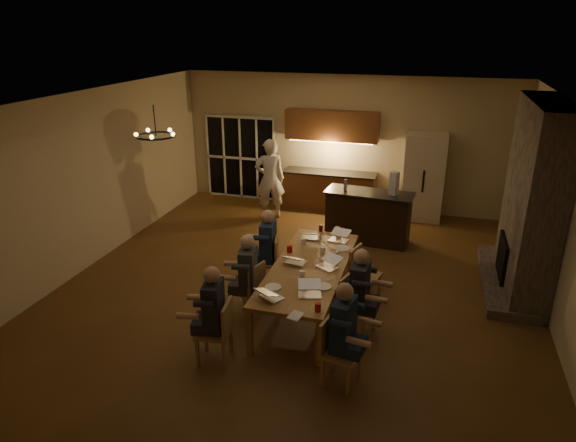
% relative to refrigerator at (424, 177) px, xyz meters
% --- Properties ---
extents(floor, '(9.00, 9.00, 0.00)m').
position_rel_refrigerator_xyz_m(floor, '(-1.90, -4.15, -1.00)').
color(floor, brown).
rests_on(floor, ground).
extents(back_wall, '(8.00, 0.04, 3.20)m').
position_rel_refrigerator_xyz_m(back_wall, '(-1.90, 0.37, 0.60)').
color(back_wall, tan).
rests_on(back_wall, ground).
extents(left_wall, '(0.04, 9.00, 3.20)m').
position_rel_refrigerator_xyz_m(left_wall, '(-5.92, -4.15, 0.60)').
color(left_wall, tan).
rests_on(left_wall, ground).
extents(right_wall, '(0.04, 9.00, 3.20)m').
position_rel_refrigerator_xyz_m(right_wall, '(2.12, -4.15, 0.60)').
color(right_wall, tan).
rests_on(right_wall, ground).
extents(ceiling, '(8.00, 9.00, 0.04)m').
position_rel_refrigerator_xyz_m(ceiling, '(-1.90, -4.15, 2.22)').
color(ceiling, white).
rests_on(ceiling, back_wall).
extents(french_doors, '(1.86, 0.08, 2.10)m').
position_rel_refrigerator_xyz_m(french_doors, '(-4.60, 0.32, 0.05)').
color(french_doors, black).
rests_on(french_doors, ground).
extents(fireplace, '(0.58, 2.50, 3.20)m').
position_rel_refrigerator_xyz_m(fireplace, '(1.80, -2.95, 0.60)').
color(fireplace, '#675C51').
rests_on(fireplace, ground).
extents(kitchenette, '(2.24, 0.68, 2.40)m').
position_rel_refrigerator_xyz_m(kitchenette, '(-2.20, 0.05, 0.20)').
color(kitchenette, brown).
rests_on(kitchenette, ground).
extents(refrigerator, '(0.90, 0.68, 2.00)m').
position_rel_refrigerator_xyz_m(refrigerator, '(0.00, 0.00, 0.00)').
color(refrigerator, beige).
rests_on(refrigerator, ground).
extents(dining_table, '(1.10, 2.92, 0.75)m').
position_rel_refrigerator_xyz_m(dining_table, '(-1.54, -4.69, -0.62)').
color(dining_table, tan).
rests_on(dining_table, ground).
extents(bar_island, '(1.84, 0.83, 1.08)m').
position_rel_refrigerator_xyz_m(bar_island, '(-1.02, -1.70, -0.46)').
color(bar_island, black).
rests_on(bar_island, ground).
extents(chair_left_near, '(0.49, 0.49, 0.89)m').
position_rel_refrigerator_xyz_m(chair_left_near, '(-2.44, -6.36, -0.55)').
color(chair_left_near, tan).
rests_on(chair_left_near, ground).
extents(chair_left_mid, '(0.54, 0.54, 0.89)m').
position_rel_refrigerator_xyz_m(chair_left_mid, '(-2.43, -5.13, -0.55)').
color(chair_left_mid, tan).
rests_on(chair_left_mid, ground).
extents(chair_left_far, '(0.53, 0.53, 0.89)m').
position_rel_refrigerator_xyz_m(chair_left_far, '(-2.47, -4.12, -0.55)').
color(chair_left_far, tan).
rests_on(chair_left_far, ground).
extents(chair_right_near, '(0.52, 0.52, 0.89)m').
position_rel_refrigerator_xyz_m(chair_right_near, '(-0.71, -6.35, -0.55)').
color(chair_right_near, tan).
rests_on(chair_right_near, ground).
extents(chair_right_mid, '(0.55, 0.55, 0.89)m').
position_rel_refrigerator_xyz_m(chair_right_mid, '(-0.68, -5.15, -0.55)').
color(chair_right_mid, tan).
rests_on(chair_right_mid, ground).
extents(chair_right_far, '(0.54, 0.54, 0.89)m').
position_rel_refrigerator_xyz_m(chair_right_far, '(-0.71, -4.14, -0.55)').
color(chair_right_far, tan).
rests_on(chair_right_far, ground).
extents(person_left_near, '(0.70, 0.70, 1.38)m').
position_rel_refrigerator_xyz_m(person_left_near, '(-2.45, -6.31, -0.31)').
color(person_left_near, '#24272F').
rests_on(person_left_near, ground).
extents(person_right_near, '(0.69, 0.69, 1.38)m').
position_rel_refrigerator_xyz_m(person_right_near, '(-0.71, -6.28, -0.31)').
color(person_right_near, '#1F324E').
rests_on(person_right_near, ground).
extents(person_left_mid, '(0.69, 0.69, 1.38)m').
position_rel_refrigerator_xyz_m(person_left_mid, '(-2.37, -5.19, -0.31)').
color(person_left_mid, '#33393D').
rests_on(person_left_mid, ground).
extents(person_right_mid, '(0.63, 0.63, 1.38)m').
position_rel_refrigerator_xyz_m(person_right_mid, '(-0.67, -5.23, -0.31)').
color(person_right_mid, '#24272F').
rests_on(person_right_mid, ground).
extents(person_left_far, '(0.66, 0.66, 1.38)m').
position_rel_refrigerator_xyz_m(person_left_far, '(-2.42, -4.08, -0.31)').
color(person_left_far, '#1F324E').
rests_on(person_left_far, ground).
extents(standing_person, '(0.81, 0.69, 1.88)m').
position_rel_refrigerator_xyz_m(standing_person, '(-3.41, -0.93, -0.06)').
color(standing_person, silver).
rests_on(standing_person, ground).
extents(chandelier, '(0.59, 0.59, 0.03)m').
position_rel_refrigerator_xyz_m(chandelier, '(-3.81, -5.05, 1.75)').
color(chandelier, black).
rests_on(chandelier, ceiling).
extents(laptop_a, '(0.42, 0.41, 0.23)m').
position_rel_refrigerator_xyz_m(laptop_a, '(-1.80, -5.79, -0.14)').
color(laptop_a, silver).
rests_on(laptop_a, dining_table).
extents(laptop_b, '(0.39, 0.36, 0.23)m').
position_rel_refrigerator_xyz_m(laptop_b, '(-1.31, -5.59, -0.14)').
color(laptop_b, silver).
rests_on(laptop_b, dining_table).
extents(laptop_c, '(0.36, 0.33, 0.23)m').
position_rel_refrigerator_xyz_m(laptop_c, '(-1.78, -4.63, -0.14)').
color(laptop_c, silver).
rests_on(laptop_c, dining_table).
extents(laptop_d, '(0.42, 0.41, 0.23)m').
position_rel_refrigerator_xyz_m(laptop_d, '(-1.26, -4.67, -0.14)').
color(laptop_d, silver).
rests_on(laptop_d, dining_table).
extents(laptop_e, '(0.35, 0.32, 0.23)m').
position_rel_refrigerator_xyz_m(laptop_e, '(-1.78, -3.60, -0.14)').
color(laptop_e, silver).
rests_on(laptop_e, dining_table).
extents(laptop_f, '(0.37, 0.34, 0.23)m').
position_rel_refrigerator_xyz_m(laptop_f, '(-1.29, -3.58, -0.14)').
color(laptop_f, silver).
rests_on(laptop_f, dining_table).
extents(mug_front, '(0.08, 0.08, 0.10)m').
position_rel_refrigerator_xyz_m(mug_front, '(-1.56, -5.07, -0.20)').
color(mug_front, white).
rests_on(mug_front, dining_table).
extents(mug_mid, '(0.08, 0.08, 0.10)m').
position_rel_refrigerator_xyz_m(mug_mid, '(-1.45, -4.13, -0.20)').
color(mug_mid, white).
rests_on(mug_mid, dining_table).
extents(mug_back, '(0.09, 0.09, 0.10)m').
position_rel_refrigerator_xyz_m(mug_back, '(-1.84, -3.89, -0.20)').
color(mug_back, white).
rests_on(mug_back, dining_table).
extents(redcup_near, '(0.08, 0.08, 0.12)m').
position_rel_refrigerator_xyz_m(redcup_near, '(-1.11, -5.96, -0.19)').
color(redcup_near, '#B4170C').
rests_on(redcup_near, dining_table).
extents(redcup_mid, '(0.09, 0.09, 0.12)m').
position_rel_refrigerator_xyz_m(redcup_mid, '(-1.98, -4.27, -0.19)').
color(redcup_mid, '#B4170C').
rests_on(redcup_mid, dining_table).
extents(redcup_far, '(0.08, 0.08, 0.12)m').
position_rel_refrigerator_xyz_m(redcup_far, '(-1.38, -3.24, -0.19)').
color(redcup_far, '#B4170C').
rests_on(redcup_far, dining_table).
extents(can_silver, '(0.07, 0.07, 0.12)m').
position_rel_refrigerator_xyz_m(can_silver, '(-1.44, -5.39, -0.19)').
color(can_silver, '#B2B2B7').
rests_on(can_silver, dining_table).
extents(can_cola, '(0.07, 0.07, 0.12)m').
position_rel_refrigerator_xyz_m(can_cola, '(-1.68, -3.23, -0.19)').
color(can_cola, '#3F0F0C').
rests_on(can_cola, dining_table).
extents(can_right, '(0.07, 0.07, 0.12)m').
position_rel_refrigerator_xyz_m(can_right, '(-1.19, -4.32, -0.19)').
color(can_right, '#B2B2B7').
rests_on(can_right, dining_table).
extents(plate_near, '(0.25, 0.25, 0.02)m').
position_rel_refrigerator_xyz_m(plate_near, '(-1.18, -5.30, -0.24)').
color(plate_near, white).
rests_on(plate_near, dining_table).
extents(plate_left, '(0.24, 0.24, 0.02)m').
position_rel_refrigerator_xyz_m(plate_left, '(-1.87, -5.52, -0.24)').
color(plate_left, white).
rests_on(plate_left, dining_table).
extents(plate_far, '(0.27, 0.27, 0.02)m').
position_rel_refrigerator_xyz_m(plate_far, '(-1.17, -3.90, -0.24)').
color(plate_far, white).
rests_on(plate_far, dining_table).
extents(notepad, '(0.20, 0.26, 0.01)m').
position_rel_refrigerator_xyz_m(notepad, '(-1.36, -6.16, -0.24)').
color(notepad, white).
rests_on(notepad, dining_table).
extents(bar_bottle, '(0.07, 0.07, 0.24)m').
position_rel_refrigerator_xyz_m(bar_bottle, '(-1.51, -1.73, 0.20)').
color(bar_bottle, '#99999E').
rests_on(bar_bottle, bar_island).
extents(bar_blender, '(0.20, 0.20, 0.47)m').
position_rel_refrigerator_xyz_m(bar_blender, '(-0.54, -1.73, 0.31)').
color(bar_blender, silver).
rests_on(bar_blender, bar_island).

